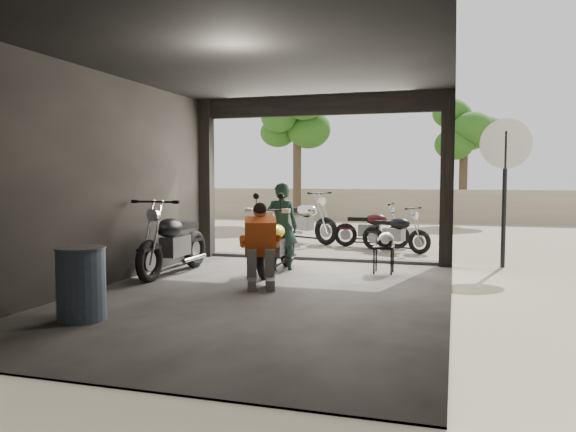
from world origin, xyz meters
The scene contains 16 objects.
ground centered at (0.00, 0.00, 0.00)m, with size 80.00×80.00×0.00m, color #7A6D56.
garage centered at (0.00, 0.55, 1.28)m, with size 7.00×7.13×3.20m.
boundary_wall centered at (0.00, 14.00, 0.60)m, with size 18.00×0.30×1.20m, color gray.
tree_left centered at (-3.00, 12.50, 3.99)m, with size 2.20×2.20×5.60m.
tree_right centered at (2.80, 14.00, 3.56)m, with size 2.20×2.20×5.00m.
main_bike centered at (-0.40, 1.92, 0.58)m, with size 0.71×1.73×1.15m, color beige, non-canonical shape.
left_bike centered at (-2.00, 1.22, 0.64)m, with size 0.79×1.91×1.29m, color black, non-canonical shape.
outside_bike_a centered at (-1.13, 6.37, 0.65)m, with size 0.79×1.91×1.29m, color black, non-canonical shape.
outside_bike_b centered at (0.66, 5.88, 0.53)m, with size 0.64×1.55×1.05m, color #3D0E12, non-canonical shape.
outside_bike_c centered at (1.28, 5.26, 0.50)m, with size 0.61×1.48×1.00m, color black, non-canonical shape.
rider centered at (-0.39, 2.17, 0.78)m, with size 0.57×0.37×1.56m, color black.
mechanic centered at (-0.24, 0.62, 0.61)m, with size 0.62×0.85×1.22m, color #C9531A, non-canonical shape.
stool centered at (1.38, 2.31, 0.41)m, with size 0.35×0.35×0.48m.
helmet centered at (1.43, 2.26, 0.60)m, with size 0.26×0.27×0.25m, color white.
oil_drum centered at (-1.55, -1.82, 0.42)m, with size 0.55×0.55×0.85m, color #40516B.
sign_post centered at (3.38, 3.66, 1.86)m, with size 0.90×0.08×2.71m.
Camera 1 is at (2.52, -7.21, 1.66)m, focal length 35.00 mm.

